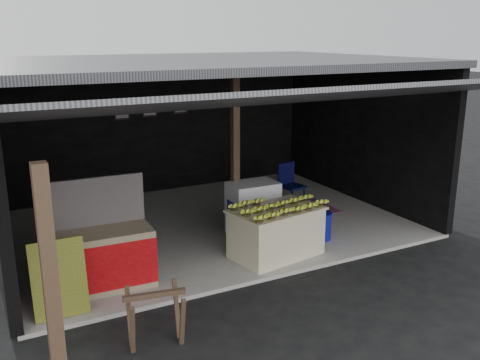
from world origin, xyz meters
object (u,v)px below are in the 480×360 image
water_barrel (322,227)px  white_crate (253,208)px  banana_table (276,232)px  neighbor_stall (98,257)px  sawhorse (155,312)px  plastic_chair (289,181)px

water_barrel → white_crate: bearing=139.2°
banana_table → water_barrel: (1.05, 0.22, -0.16)m
water_barrel → neighbor_stall: bearing=-179.4°
water_barrel → sawhorse: bearing=-154.5°
neighbor_stall → water_barrel: (3.76, 0.04, -0.23)m
white_crate → neighbor_stall: bearing=-163.1°
neighbor_stall → plastic_chair: size_ratio=1.68×
plastic_chair → white_crate: bearing=-153.8°
sawhorse → water_barrel: 3.90m
sawhorse → water_barrel: size_ratio=1.57×
banana_table → sawhorse: (-2.47, -1.46, -0.03)m
banana_table → neighbor_stall: bearing=167.0°
white_crate → neighbor_stall: neighbor_stall is taller
banana_table → sawhorse: 2.87m
white_crate → plastic_chair: bearing=36.5°
sawhorse → plastic_chair: size_ratio=0.78×
white_crate → water_barrel: 1.22m
banana_table → water_barrel: size_ratio=3.43×
banana_table → white_crate: size_ratio=1.66×
sawhorse → white_crate: bearing=53.4°
sawhorse → plastic_chair: bearing=50.9°
white_crate → banana_table: bearing=-97.4°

